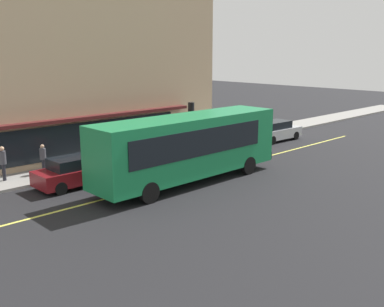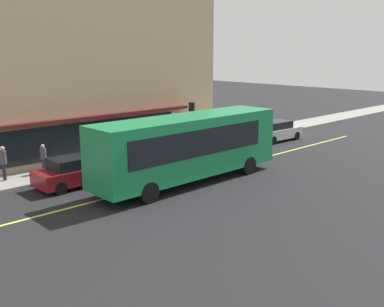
{
  "view_description": "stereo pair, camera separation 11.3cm",
  "coord_description": "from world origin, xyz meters",
  "px_view_note": "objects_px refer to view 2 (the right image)",
  "views": [
    {
      "loc": [
        -15.41,
        -17.09,
        6.75
      ],
      "look_at": [
        -0.09,
        -0.99,
        1.6
      ],
      "focal_mm": 41.63,
      "sensor_mm": 36.0,
      "label": 1
    },
    {
      "loc": [
        -15.32,
        -17.17,
        6.75
      ],
      "look_at": [
        -0.09,
        -0.99,
        1.6
      ],
      "focal_mm": 41.63,
      "sensor_mm": 36.0,
      "label": 2
    }
  ],
  "objects_px": {
    "car_maroon": "(77,171)",
    "pedestrian_mid_block": "(157,140)",
    "car_black": "(188,147)",
    "bus": "(189,145)",
    "pedestrian_near_storefront": "(3,160)",
    "traffic_light": "(192,114)",
    "car_silver": "(276,131)",
    "pedestrian_at_corner": "(43,156)"
  },
  "relations": [
    {
      "from": "traffic_light",
      "to": "pedestrian_near_storefront",
      "type": "height_order",
      "value": "traffic_light"
    },
    {
      "from": "car_black",
      "to": "traffic_light",
      "type": "bearing_deg",
      "value": 40.77
    },
    {
      "from": "car_black",
      "to": "pedestrian_at_corner",
      "type": "bearing_deg",
      "value": 162.71
    },
    {
      "from": "car_black",
      "to": "car_silver",
      "type": "xyz_separation_m",
      "value": [
        8.92,
        -0.28,
        0.0
      ]
    },
    {
      "from": "pedestrian_near_storefront",
      "to": "car_silver",
      "type": "bearing_deg",
      "value": -8.59
    },
    {
      "from": "bus",
      "to": "pedestrian_near_storefront",
      "type": "relative_size",
      "value": 6.14
    },
    {
      "from": "car_maroon",
      "to": "car_silver",
      "type": "relative_size",
      "value": 0.99
    },
    {
      "from": "bus",
      "to": "car_black",
      "type": "relative_size",
      "value": 2.55
    },
    {
      "from": "bus",
      "to": "car_maroon",
      "type": "distance_m",
      "value": 5.88
    },
    {
      "from": "pedestrian_at_corner",
      "to": "pedestrian_near_storefront",
      "type": "relative_size",
      "value": 0.89
    },
    {
      "from": "traffic_light",
      "to": "car_maroon",
      "type": "bearing_deg",
      "value": -169.53
    },
    {
      "from": "bus",
      "to": "car_maroon",
      "type": "relative_size",
      "value": 2.58
    },
    {
      "from": "car_black",
      "to": "pedestrian_mid_block",
      "type": "relative_size",
      "value": 2.49
    },
    {
      "from": "bus",
      "to": "car_silver",
      "type": "bearing_deg",
      "value": 15.96
    },
    {
      "from": "pedestrian_mid_block",
      "to": "car_maroon",
      "type": "bearing_deg",
      "value": -165.0
    },
    {
      "from": "car_silver",
      "to": "pedestrian_near_storefront",
      "type": "distance_m",
      "value": 19.73
    },
    {
      "from": "car_black",
      "to": "pedestrian_near_storefront",
      "type": "height_order",
      "value": "pedestrian_near_storefront"
    },
    {
      "from": "pedestrian_mid_block",
      "to": "car_silver",
      "type": "bearing_deg",
      "value": -10.01
    },
    {
      "from": "pedestrian_at_corner",
      "to": "pedestrian_near_storefront",
      "type": "height_order",
      "value": "pedestrian_near_storefront"
    },
    {
      "from": "bus",
      "to": "pedestrian_near_storefront",
      "type": "xyz_separation_m",
      "value": [
        -7.09,
        6.49,
        -0.74
      ]
    },
    {
      "from": "bus",
      "to": "pedestrian_mid_block",
      "type": "xyz_separation_m",
      "value": [
        2.21,
        5.35,
        -0.78
      ]
    },
    {
      "from": "traffic_light",
      "to": "car_black",
      "type": "height_order",
      "value": "traffic_light"
    },
    {
      "from": "car_black",
      "to": "car_silver",
      "type": "bearing_deg",
      "value": -1.81
    },
    {
      "from": "pedestrian_at_corner",
      "to": "car_maroon",
      "type": "bearing_deg",
      "value": -81.95
    },
    {
      "from": "traffic_light",
      "to": "pedestrian_mid_block",
      "type": "bearing_deg",
      "value": -179.95
    },
    {
      "from": "traffic_light",
      "to": "pedestrian_at_corner",
      "type": "relative_size",
      "value": 1.98
    },
    {
      "from": "car_maroon",
      "to": "pedestrian_near_storefront",
      "type": "relative_size",
      "value": 2.38
    },
    {
      "from": "bus",
      "to": "pedestrian_mid_block",
      "type": "distance_m",
      "value": 5.84
    },
    {
      "from": "traffic_light",
      "to": "car_silver",
      "type": "distance_m",
      "value": 7.59
    },
    {
      "from": "pedestrian_mid_block",
      "to": "bus",
      "type": "bearing_deg",
      "value": -112.48
    },
    {
      "from": "car_silver",
      "to": "traffic_light",
      "type": "bearing_deg",
      "value": 165.85
    },
    {
      "from": "bus",
      "to": "car_maroon",
      "type": "bearing_deg",
      "value": 141.97
    },
    {
      "from": "car_black",
      "to": "pedestrian_near_storefront",
      "type": "bearing_deg",
      "value": 165.88
    },
    {
      "from": "car_black",
      "to": "pedestrian_mid_block",
      "type": "distance_m",
      "value": 2.04
    },
    {
      "from": "traffic_light",
      "to": "car_silver",
      "type": "bearing_deg",
      "value": -14.15
    },
    {
      "from": "bus",
      "to": "traffic_light",
      "type": "xyz_separation_m",
      "value": [
        5.26,
        5.35,
        0.55
      ]
    },
    {
      "from": "traffic_light",
      "to": "pedestrian_near_storefront",
      "type": "distance_m",
      "value": 12.47
    },
    {
      "from": "car_maroon",
      "to": "pedestrian_mid_block",
      "type": "height_order",
      "value": "pedestrian_mid_block"
    },
    {
      "from": "bus",
      "to": "pedestrian_near_storefront",
      "type": "height_order",
      "value": "bus"
    },
    {
      "from": "traffic_light",
      "to": "car_silver",
      "type": "relative_size",
      "value": 0.73
    },
    {
      "from": "traffic_light",
      "to": "pedestrian_mid_block",
      "type": "height_order",
      "value": "traffic_light"
    },
    {
      "from": "pedestrian_at_corner",
      "to": "pedestrian_mid_block",
      "type": "bearing_deg",
      "value": -8.8
    }
  ]
}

